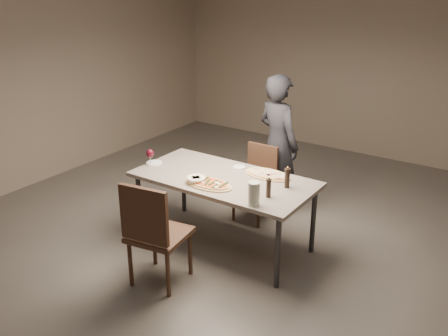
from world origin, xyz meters
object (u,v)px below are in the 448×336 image
Objects in this scene: carafe at (254,194)px; chair_far at (258,178)px; bread_basket at (196,179)px; diner at (278,144)px; chair_near at (153,229)px; dining_table at (224,183)px; ham_pizza at (267,174)px; zucchini_pizza at (208,183)px; pepper_mill_left at (269,188)px.

chair_far is at bearing 118.62° from carafe.
diner is at bearing 82.48° from bread_basket.
carafe is 0.21× the size of chair_near.
chair_far is (-0.04, 0.75, -0.22)m from dining_table.
dining_table is at bearing -141.34° from ham_pizza.
bread_basket is 0.19× the size of chair_near.
zucchini_pizza is 0.32× the size of diner.
chair_far is at bearing 95.83° from diner.
zucchini_pizza is 1.04× the size of ham_pizza.
chair_near reaches higher than pepper_mill_left.
zucchini_pizza is 0.13m from bread_basket.
carafe is 1.33m from chair_far.
bread_basket is at bearing -175.22° from zucchini_pizza.
bread_basket is at bearing 102.51° from diner.
chair_far is at bearing 79.58° from chair_near.
chair_near is at bearing 106.33° from diner.
chair_far reaches higher than bread_basket.
bread_basket is (-0.14, -0.27, 0.10)m from dining_table.
pepper_mill_left is 0.22m from carafe.
pepper_mill_left is at bearing 40.56° from chair_near.
pepper_mill_left reaches higher than ham_pizza.
dining_table is at bearing 75.52° from chair_near.
diner reaches higher than carafe.
dining_table is 1.11× the size of diner.
ham_pizza is 0.51m from pepper_mill_left.
bread_basket is 0.12× the size of diner.
chair_near is at bearing -138.69° from carafe.
zucchini_pizza is 0.61m from carafe.
dining_table is at bearing 108.25° from diner.
pepper_mill_left is (0.61, 0.08, 0.07)m from zucchini_pizza.
pepper_mill_left is (0.59, -0.16, 0.15)m from dining_table.
chair_near is (-0.66, -0.58, -0.29)m from carafe.
zucchini_pizza is 0.51× the size of chair_near.
bread_basket reaches higher than dining_table.
carafe is (0.58, -0.13, 0.09)m from zucchini_pizza.
diner is at bearing -103.99° from chair_far.
zucchini_pizza reaches higher than ham_pizza.
pepper_mill_left is (0.73, 0.11, 0.05)m from bread_basket.
bread_basket reaches higher than zucchini_pizza.
pepper_mill_left is at bearing -14.86° from dining_table.
dining_table is 3.63× the size of ham_pizza.
chair_near is 0.63× the size of diner.
diner is at bearing 77.63° from chair_near.
zucchini_pizza is at bearing 107.73° from diner.
pepper_mill_left is (0.26, -0.44, 0.08)m from ham_pizza.
carafe reaches higher than ham_pizza.
diner reaches higher than dining_table.
chair_near reaches higher than bread_basket.
chair_near is 1.70m from chair_far.
bread_basket is at bearing -171.13° from pepper_mill_left.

